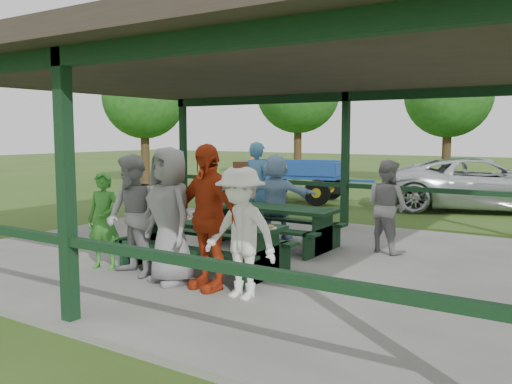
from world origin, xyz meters
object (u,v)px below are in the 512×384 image
Objects in this scene: spectator_blue at (257,186)px; spectator_grey at (387,206)px; picnic_table_far at (271,221)px; farm_trailer at (296,180)px; contestant_grey_mid at (170,216)px; contestant_red at (207,217)px; contestant_grey_left at (133,216)px; contestant_white_fedora at (241,232)px; spectator_lblue at (276,196)px; pickup_truck at (483,184)px; contestant_green at (104,220)px; picnic_table_near at (205,239)px.

spectator_grey is at bearing 167.56° from spectator_blue.
picnic_table_far is 0.61× the size of farm_trailer.
contestant_red reaches higher than contestant_grey_mid.
contestant_grey_left is 1.92m from contestant_white_fedora.
farm_trailer is at bearing 118.51° from contestant_grey_left.
spectator_blue is 5.74m from farm_trailer.
spectator_lblue is 0.31× the size of pickup_truck.
contestant_red reaches higher than contestant_white_fedora.
pickup_truck is (2.86, 10.68, -0.25)m from contestant_grey_left.
contestant_grey_mid is at bearing 106.69° from spectator_blue.
spectator_blue is at bearing 124.15° from contestant_white_fedora.
spectator_lblue is at bearing 142.64° from spectator_blue.
contestant_green reaches higher than pickup_truck.
contestant_grey_mid reaches higher than contestant_green.
picnic_table_far is 3.09m from contestant_green.
picnic_table_far is at bearing 130.40° from spectator_blue.
picnic_table_near is 1.34× the size of contestant_grey_mid.
contestant_white_fedora is at bearing -75.28° from farm_trailer.
contestant_white_fedora reaches higher than contestant_green.
pickup_truck is (1.55, 10.60, -0.33)m from contestant_red.
spectator_grey is 7.12m from pickup_truck.
contestant_red is at bearing -78.11° from farm_trailer.
spectator_blue is 1.17× the size of spectator_grey.
picnic_table_far is at bearing 90.81° from picnic_table_near.
spectator_grey is (3.14, -0.69, -0.14)m from spectator_blue.
picnic_table_near is 1.51× the size of spectator_lblue.
farm_trailer is (-1.84, 9.55, -0.15)m from contestant_green.
farm_trailer is at bearing 127.02° from contestant_grey_mid.
spectator_blue is (-1.19, 1.39, 0.48)m from picnic_table_far.
contestant_grey_mid is (0.70, 0.01, 0.06)m from contestant_grey_left.
spectator_grey is at bearing 159.16° from pickup_truck.
picnic_table_far is at bearing 45.63° from contestant_green.
spectator_lblue is (-1.63, 3.62, -0.00)m from contestant_white_fedora.
pickup_truck is at bearing 93.23° from contestant_red.
contestant_green is 0.79× the size of spectator_blue.
spectator_blue is (-2.50, 4.28, 0.11)m from contestant_white_fedora.
spectator_grey is at bearing 27.84° from contestant_green.
picnic_table_far is 1.27× the size of contestant_red.
contestant_grey_mid is 1.17× the size of spectator_grey.
spectator_grey is (0.64, 3.60, -0.03)m from contestant_white_fedora.
spectator_blue is at bearing 125.12° from contestant_grey_mid.
pickup_truck is at bearing -125.37° from spectator_lblue.
pickup_truck is (2.26, 7.82, 0.18)m from picnic_table_far.
pickup_truck is 5.52m from farm_trailer.
spectator_lblue reaches higher than farm_trailer.
contestant_green is at bearing -115.44° from picnic_table_far.
contestant_green is at bearing 66.94° from spectator_grey.
farm_trailer reaches higher than picnic_table_near.
spectator_blue reaches higher than farm_trailer.
contestant_grey_mid is (0.07, -0.85, 0.48)m from picnic_table_near.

